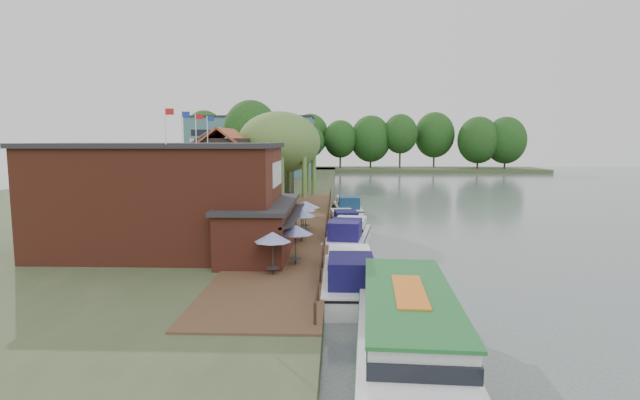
{
  "coord_description": "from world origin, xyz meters",
  "views": [
    {
      "loc": [
        -4.43,
        -33.17,
        8.42
      ],
      "look_at": [
        -6.0,
        12.0,
        3.0
      ],
      "focal_mm": 28.0,
      "sensor_mm": 36.0,
      "label": 1
    }
  ],
  "objects": [
    {
      "name": "ground",
      "position": [
        0.0,
        0.0,
        0.0
      ],
      "size": [
        260.0,
        260.0,
        0.0
      ],
      "primitive_type": "plane",
      "color": "#4C5857",
      "rests_on": "ground"
    },
    {
      "name": "land_bank",
      "position": [
        -30.0,
        35.0,
        0.5
      ],
      "size": [
        50.0,
        140.0,
        1.0
      ],
      "primitive_type": "cube",
      "color": "#384728",
      "rests_on": "ground"
    },
    {
      "name": "quay_deck",
      "position": [
        -8.0,
        10.0,
        1.05
      ],
      "size": [
        6.0,
        50.0,
        0.1
      ],
      "primitive_type": "cube",
      "color": "#47301E",
      "rests_on": "land_bank"
    },
    {
      "name": "quay_rail",
      "position": [
        -5.3,
        10.5,
        1.5
      ],
      "size": [
        0.2,
        49.0,
        1.0
      ],
      "primitive_type": null,
      "color": "black",
      "rests_on": "land_bank"
    },
    {
      "name": "pub",
      "position": [
        -14.0,
        -1.0,
        4.65
      ],
      "size": [
        20.0,
        11.0,
        7.3
      ],
      "primitive_type": null,
      "color": "maroon",
      "rests_on": "land_bank"
    },
    {
      "name": "hotel_block",
      "position": [
        -22.0,
        70.0,
        7.15
      ],
      "size": [
        25.4,
        12.4,
        12.3
      ],
      "primitive_type": null,
      "color": "#38666B",
      "rests_on": "land_bank"
    },
    {
      "name": "cottage_a",
      "position": [
        -15.0,
        14.0,
        5.25
      ],
      "size": [
        8.6,
        7.6,
        8.5
      ],
      "primitive_type": null,
      "color": "black",
      "rests_on": "land_bank"
    },
    {
      "name": "cottage_b",
      "position": [
        -18.0,
        24.0,
        5.25
      ],
      "size": [
        9.6,
        8.6,
        8.5
      ],
      "primitive_type": null,
      "color": "beige",
      "rests_on": "land_bank"
    },
    {
      "name": "cottage_c",
      "position": [
        -14.0,
        33.0,
        5.25
      ],
      "size": [
        7.6,
        7.6,
        8.5
      ],
      "primitive_type": null,
      "color": "black",
      "rests_on": "land_bank"
    },
    {
      "name": "willow",
      "position": [
        -10.5,
        19.0,
        6.21
      ],
      "size": [
        8.6,
        8.6,
        10.43
      ],
      "primitive_type": null,
      "color": "#476B2D",
      "rests_on": "land_bank"
    },
    {
      "name": "umbrella_0",
      "position": [
        -7.94,
        -6.59,
        2.29
      ],
      "size": [
        2.02,
        2.02,
        2.38
      ],
      "primitive_type": null,
      "color": "navy",
      "rests_on": "quay_deck"
    },
    {
      "name": "umbrella_1",
      "position": [
        -6.88,
        -4.3,
        2.29
      ],
      "size": [
        2.09,
        2.09,
        2.38
      ],
      "primitive_type": null,
      "color": "navy",
      "rests_on": "quay_deck"
    },
    {
      "name": "umbrella_2",
      "position": [
        -8.15,
        -1.73,
        2.29
      ],
      "size": [
        2.3,
        2.3,
        2.38
      ],
      "primitive_type": null,
      "color": "#1B4496",
      "rests_on": "quay_deck"
    },
    {
      "name": "umbrella_3",
      "position": [
        -7.04,
        2.58,
        2.29
      ],
      "size": [
        2.08,
        2.08,
        2.38
      ],
      "primitive_type": null,
      "color": "navy",
      "rests_on": "quay_deck"
    },
    {
      "name": "umbrella_4",
      "position": [
        -7.11,
        5.57,
        2.29
      ],
      "size": [
        2.03,
        2.03,
        2.38
      ],
      "primitive_type": null,
      "color": "navy",
      "rests_on": "quay_deck"
    },
    {
      "name": "umbrella_5",
      "position": [
        -7.03,
        7.36,
        2.29
      ],
      "size": [
        2.36,
        2.36,
        2.38
      ],
      "primitive_type": null,
      "color": "navy",
      "rests_on": "quay_deck"
    },
    {
      "name": "cruiser_0",
      "position": [
        -3.71,
        -6.43,
        1.26
      ],
      "size": [
        3.36,
        10.33,
        2.52
      ],
      "primitive_type": null,
      "rotation": [
        0.0,
        0.0,
        -0.0
      ],
      "color": "silver",
      "rests_on": "ground"
    },
    {
      "name": "cruiser_1",
      "position": [
        -3.56,
        5.47,
        1.24
      ],
      "size": [
        4.65,
        10.56,
        2.49
      ],
      "primitive_type": null,
      "rotation": [
        0.0,
        0.0,
        -0.14
      ],
      "color": "white",
      "rests_on": "ground"
    },
    {
      "name": "cruiser_2",
      "position": [
        -3.8,
        12.82,
        1.06
      ],
      "size": [
        3.78,
        9.15,
        2.12
      ],
      "primitive_type": null,
      "rotation": [
        0.0,
        0.0,
        0.1
      ],
      "color": "silver",
      "rests_on": "ground"
    },
    {
      "name": "cruiser_3",
      "position": [
        -3.24,
        22.8,
        1.16
      ],
      "size": [
        3.73,
        9.79,
        2.32
      ],
      "primitive_type": null,
      "rotation": [
        0.0,
        0.0,
        0.07
      ],
      "color": "white",
      "rests_on": "ground"
    },
    {
      "name": "tour_boat",
      "position": [
        -1.82,
        -16.14,
        1.51
      ],
      "size": [
        4.72,
        14.08,
        3.03
      ],
      "primitive_type": null,
      "rotation": [
        0.0,
        0.0,
        -0.06
      ],
      "color": "silver",
      "rests_on": "ground"
    },
    {
      "name": "swan",
      "position": [
        -2.3,
        -12.75,
        0.22
      ],
      "size": [
        0.44,
        0.44,
        0.44
      ],
      "primitive_type": "sphere",
      "color": "white",
      "rests_on": "ground"
    },
    {
      "name": "bank_tree_0",
      "position": [
        -17.66,
        43.35,
        7.77
      ],
      "size": [
        8.47,
        8.47,
        13.54
      ],
      "primitive_type": null,
      "color": "#143811",
      "rests_on": "land_bank"
    },
    {
      "name": "bank_tree_1",
      "position": [
        -15.39,
        51.31,
        6.25
      ],
      "size": [
        6.47,
        6.47,
        10.5
      ],
      "primitive_type": null,
      "color": "#143811",
      "rests_on": "land_bank"
    },
    {
      "name": "bank_tree_2",
      "position": [
        -18.6,
        59.97,
        7.51
      ],
      "size": [
        6.36,
        6.36,
        13.02
      ],
      "primitive_type": null,
      "color": "#143811",
      "rests_on": "land_bank"
    },
    {
      "name": "bank_tree_3",
      "position": [
        -16.35,
        79.19,
        6.86
      ],
      "size": [
        8.95,
        8.95,
        11.72
      ],
      "primitive_type": null,
      "color": "#143811",
      "rests_on": "land_bank"
    },
    {
      "name": "bank_tree_4",
      "position": [
        -13.35,
        84.61,
        6.45
      ],
      "size": [
        7.4,
        7.4,
        10.9
      ],
      "primitive_type": null,
      "color": "#143811",
      "rests_on": "land_bank"
    },
    {
      "name": "bank_tree_5",
      "position": [
        -11.15,
        94.35,
        6.47
      ],
      "size": [
        6.78,
        6.78,
        10.94
      ],
      "primitive_type": null,
      "color": "#143811",
      "rests_on": "land_bank"
    }
  ]
}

